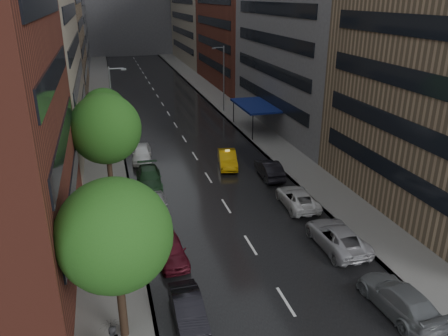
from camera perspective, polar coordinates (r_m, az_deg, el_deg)
The scene contains 12 objects.
road at distance 66.19m, azimuth -7.79°, elevation 7.88°, with size 14.00×140.00×0.01m, color black.
sidewalk_left at distance 65.64m, azimuth -15.65°, elevation 7.23°, with size 4.00×140.00×0.15m, color gray.
sidewalk_right at distance 67.91m, azimuth -0.18°, elevation 8.49°, with size 4.00×140.00×0.15m, color gray.
tree_near at distance 20.06m, azimuth -14.10°, elevation -8.55°, with size 5.20×5.20×8.28m.
tree_mid at distance 34.83m, azimuth -15.21°, elevation 4.94°, with size 5.47×5.47×8.72m.
tree_far at distance 44.53m, azimuth -15.36°, elevation 7.12°, with size 4.54×4.54×7.23m.
taxi at distance 42.22m, azimuth 0.45°, elevation 1.19°, with size 1.64×4.70×1.55m, color #EBAB0C.
parked_cars_left at distance 34.74m, azimuth -9.02°, elevation -3.84°, with size 2.36×28.68×1.60m.
parked_cars_right at distance 31.42m, azimuth 12.80°, elevation -7.00°, with size 2.60×24.08×1.55m.
street_lamp_left at distance 45.07m, azimuth -14.24°, elevation 7.32°, with size 1.74×0.22×9.00m.
street_lamp_right at distance 61.89m, azimuth -0.11°, elevation 11.75°, with size 1.74×0.22×9.00m.
awning at distance 53.26m, azimuth 4.10°, elevation 8.13°, with size 4.00×8.00×3.12m.
Camera 1 is at (-8.42, -13.79, 15.54)m, focal length 35.00 mm.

